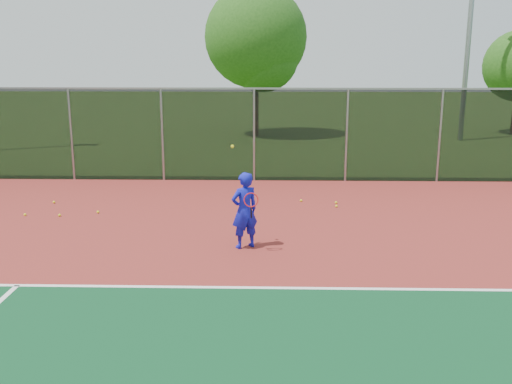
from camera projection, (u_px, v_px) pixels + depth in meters
The scene contains 11 objects.
court_apron at pixel (424, 315), 9.08m from camera, with size 30.00×20.00×0.02m, color maroon.
fence_back at pixel (347, 134), 18.44m from camera, with size 30.00×0.06×3.03m.
tennis_player at pixel (245, 210), 12.08m from camera, with size 0.72×0.73×2.21m.
practice_ball_0 at pixel (25, 215), 14.67m from camera, with size 0.07×0.07×0.07m, color yellow.
practice_ball_1 at pixel (98, 212), 14.91m from camera, with size 0.07×0.07×0.07m, color yellow.
practice_ball_2 at pixel (336, 206), 15.50m from camera, with size 0.07×0.07×0.07m, color yellow.
practice_ball_4 at pixel (301, 201), 16.09m from camera, with size 0.07×0.07×0.07m, color yellow.
practice_ball_5 at pixel (336, 203), 15.87m from camera, with size 0.07×0.07×0.07m, color yellow.
practice_ball_6 at pixel (60, 215), 14.61m from camera, with size 0.07×0.07×0.07m, color yellow.
practice_ball_7 at pixel (54, 202), 15.92m from camera, with size 0.07×0.07×0.07m, color yellow.
tree_back_left at pixel (258, 42), 28.37m from camera, with size 5.11×5.11×7.51m.
Camera 1 is at (-2.48, -6.43, 4.04)m, focal length 40.00 mm.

